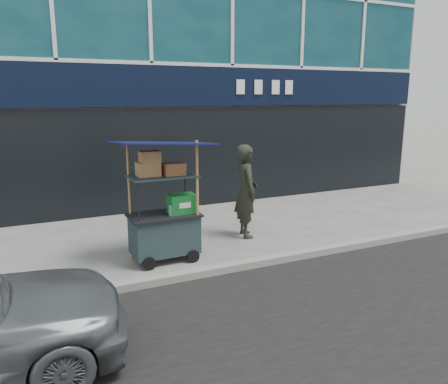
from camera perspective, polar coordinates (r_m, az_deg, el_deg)
name	(u,v)px	position (r m, az deg, el deg)	size (l,w,h in m)	color
ground	(225,267)	(7.12, 0.09, -9.72)	(80.00, 80.00, 0.00)	#61605C
curb	(230,267)	(6.93, 0.79, -9.83)	(80.00, 0.18, 0.12)	gray
vendor_cart	(165,218)	(7.25, -7.72, -3.44)	(1.54, 1.10, 2.05)	#1A292D
vendor_man	(246,191)	(8.38, 2.91, 0.12)	(0.66, 0.43, 1.80)	black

